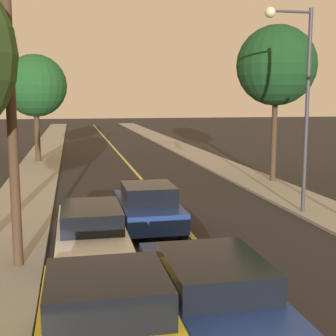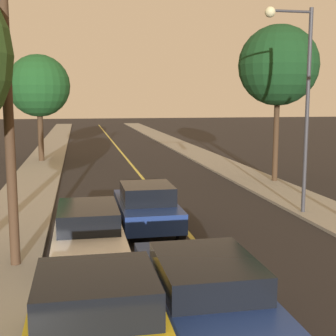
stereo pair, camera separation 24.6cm
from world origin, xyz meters
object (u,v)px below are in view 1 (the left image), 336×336
car_outer_lane_front (107,324)px  car_outer_lane_second (91,231)px  tree_left_far (35,86)px  car_near_lane_second (148,206)px  streetlamp_right (298,84)px  utility_pole_left (10,91)px  car_near_lane_front (211,293)px  tree_right_near (276,66)px

car_outer_lane_front → car_outer_lane_second: 5.58m
car_outer_lane_second → tree_left_far: bearing=97.6°
car_near_lane_second → car_outer_lane_second: car_near_lane_second is taller
streetlamp_right → tree_left_far: streetlamp_right is taller
car_outer_lane_front → car_outer_lane_second: (-0.00, 5.58, -0.14)m
utility_pole_left → tree_left_far: size_ratio=1.17×
car_near_lane_front → car_outer_lane_front: size_ratio=1.24×
car_outer_lane_front → tree_right_near: tree_right_near is taller
car_outer_lane_second → tree_right_near: (9.46, 9.56, 5.06)m
tree_right_near → car_outer_lane_second: bearing=-134.7°
car_outer_lane_second → streetlamp_right: bearing=23.3°
utility_pole_left → tree_left_far: utility_pole_left is taller
utility_pole_left → tree_left_far: bearing=92.4°
car_near_lane_second → tree_left_far: bearing=104.6°
utility_pole_left → car_outer_lane_front: bearing=-70.2°
car_near_lane_front → utility_pole_left: utility_pole_left is taller
tree_right_near → car_outer_lane_front: bearing=-122.0°
streetlamp_right → car_outer_lane_second: bearing=-156.7°
car_near_lane_front → utility_pole_left: 6.60m
car_near_lane_front → tree_left_far: bearing=100.6°
car_near_lane_front → tree_right_near: size_ratio=0.63×
car_near_lane_front → streetlamp_right: (5.48, 7.86, 3.91)m
car_outer_lane_second → car_outer_lane_front: bearing=-90.0°
tree_right_near → car_near_lane_front: bearing=-118.0°
car_outer_lane_front → car_outer_lane_second: bearing=90.0°
utility_pole_left → tree_right_near: (11.27, 10.10, 1.42)m
tree_left_far → streetlamp_right: bearing=-58.8°
car_near_lane_second → streetlamp_right: 6.80m
car_near_lane_second → tree_right_near: 11.62m
car_near_lane_second → car_outer_lane_front: (-1.90, -7.87, 0.09)m
car_near_lane_second → tree_left_far: 18.55m
car_outer_lane_front → utility_pole_left: 6.39m
car_outer_lane_front → tree_right_near: bearing=58.0°
streetlamp_right → tree_left_far: 19.39m
car_outer_lane_second → tree_right_near: size_ratio=0.66×
utility_pole_left → streetlamp_right: bearing=22.1°
car_outer_lane_second → tree_left_far: (-2.65, 19.77, 4.30)m
tree_right_near → car_near_lane_second: bearing=-136.1°
car_near_lane_second → streetlamp_right: (5.48, 0.89, 3.93)m
utility_pole_left → tree_right_near: bearing=41.9°
car_near_lane_second → streetlamp_right: bearing=9.2°
car_near_lane_second → car_outer_lane_front: size_ratio=1.05×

